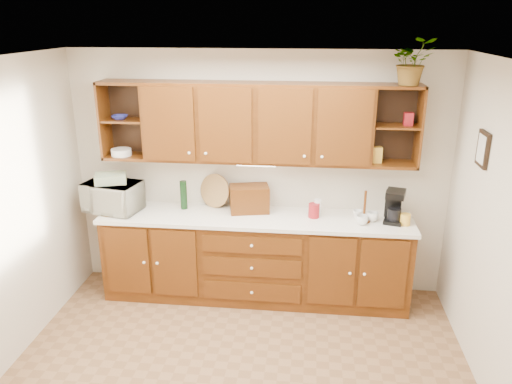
% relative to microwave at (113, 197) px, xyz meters
% --- Properties ---
extents(ceiling, '(4.00, 4.00, 0.00)m').
position_rel_microwave_xyz_m(ceiling, '(1.52, -1.43, 1.50)').
color(ceiling, white).
rests_on(ceiling, back_wall).
extents(back_wall, '(4.00, 0.00, 4.00)m').
position_rel_microwave_xyz_m(back_wall, '(1.52, 0.32, 0.20)').
color(back_wall, beige).
rests_on(back_wall, floor).
extents(base_cabinets, '(3.20, 0.60, 0.90)m').
position_rel_microwave_xyz_m(base_cabinets, '(1.52, 0.02, -0.65)').
color(base_cabinets, '#3A1C06').
rests_on(base_cabinets, floor).
extents(countertop, '(3.24, 0.64, 0.04)m').
position_rel_microwave_xyz_m(countertop, '(1.52, 0.01, -0.18)').
color(countertop, white).
rests_on(countertop, base_cabinets).
extents(upper_cabinets, '(3.20, 0.33, 0.80)m').
position_rel_microwave_xyz_m(upper_cabinets, '(1.53, 0.16, 0.80)').
color(upper_cabinets, '#3A1C06').
rests_on(upper_cabinets, back_wall).
extents(undercabinet_light, '(0.40, 0.05, 0.02)m').
position_rel_microwave_xyz_m(undercabinet_light, '(1.52, 0.10, 0.37)').
color(undercabinet_light, white).
rests_on(undercabinet_light, upper_cabinets).
extents(framed_picture, '(0.03, 0.24, 0.30)m').
position_rel_microwave_xyz_m(framed_picture, '(3.50, -0.53, 0.75)').
color(framed_picture, black).
rests_on(framed_picture, right_wall).
extents(wicker_basket, '(0.27, 0.27, 0.13)m').
position_rel_microwave_xyz_m(wicker_basket, '(0.00, -0.07, -0.09)').
color(wicker_basket, '#A67645').
rests_on(wicker_basket, countertop).
extents(microwave, '(0.63, 0.49, 0.31)m').
position_rel_microwave_xyz_m(microwave, '(0.00, 0.00, 0.00)').
color(microwave, beige).
rests_on(microwave, countertop).
extents(towel_stack, '(0.37, 0.32, 0.09)m').
position_rel_microwave_xyz_m(towel_stack, '(0.00, 0.00, 0.20)').
color(towel_stack, '#D6C864').
rests_on(towel_stack, microwave).
extents(wine_bottle, '(0.08, 0.08, 0.31)m').
position_rel_microwave_xyz_m(wine_bottle, '(0.73, 0.14, -0.00)').
color(wine_bottle, black).
rests_on(wine_bottle, countertop).
extents(woven_tray, '(0.37, 0.24, 0.36)m').
position_rel_microwave_xyz_m(woven_tray, '(1.05, 0.24, -0.15)').
color(woven_tray, '#A67645').
rests_on(woven_tray, countertop).
extents(bread_box, '(0.45, 0.33, 0.28)m').
position_rel_microwave_xyz_m(bread_box, '(1.44, 0.14, -0.02)').
color(bread_box, '#3A1C06').
rests_on(bread_box, countertop).
extents(mug_tree, '(0.29, 0.29, 0.33)m').
position_rel_microwave_xyz_m(mug_tree, '(2.63, -0.01, -0.11)').
color(mug_tree, '#3A1C06').
rests_on(mug_tree, countertop).
extents(canister_red, '(0.12, 0.12, 0.15)m').
position_rel_microwave_xyz_m(canister_red, '(2.12, 0.04, -0.08)').
color(canister_red, maroon).
rests_on(canister_red, countertop).
extents(canister_white, '(0.09, 0.09, 0.18)m').
position_rel_microwave_xyz_m(canister_white, '(2.16, 0.09, -0.07)').
color(canister_white, white).
rests_on(canister_white, countertop).
extents(canister_yellow, '(0.12, 0.12, 0.12)m').
position_rel_microwave_xyz_m(canister_yellow, '(3.03, -0.06, -0.10)').
color(canister_yellow, gold).
rests_on(canister_yellow, countertop).
extents(coffee_maker, '(0.23, 0.27, 0.33)m').
position_rel_microwave_xyz_m(coffee_maker, '(2.92, 0.03, 0.00)').
color(coffee_maker, black).
rests_on(coffee_maker, countertop).
extents(bowl_stack, '(0.18, 0.18, 0.04)m').
position_rel_microwave_xyz_m(bowl_stack, '(0.10, 0.14, 0.82)').
color(bowl_stack, navy).
rests_on(bowl_stack, upper_cabinets).
extents(plate_stack, '(0.26, 0.26, 0.07)m').
position_rel_microwave_xyz_m(plate_stack, '(0.09, 0.12, 0.46)').
color(plate_stack, white).
rests_on(plate_stack, upper_cabinets).
extents(pantry_box_yellow, '(0.10, 0.08, 0.16)m').
position_rel_microwave_xyz_m(pantry_box_yellow, '(2.73, 0.13, 0.50)').
color(pantry_box_yellow, gold).
rests_on(pantry_box_yellow, upper_cabinets).
extents(pantry_box_red, '(0.09, 0.08, 0.13)m').
position_rel_microwave_xyz_m(pantry_box_red, '(3.00, 0.15, 0.87)').
color(pantry_box_red, maroon).
rests_on(pantry_box_red, upper_cabinets).
extents(potted_plant, '(0.44, 0.39, 0.43)m').
position_rel_microwave_xyz_m(potted_plant, '(2.97, 0.09, 1.41)').
color(potted_plant, '#999999').
rests_on(potted_plant, upper_cabinets).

